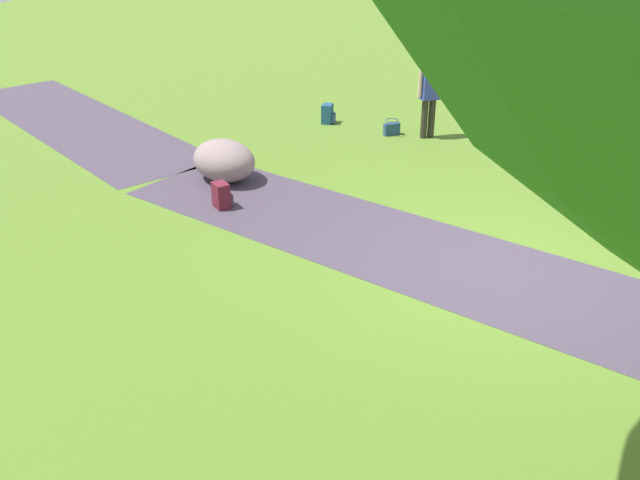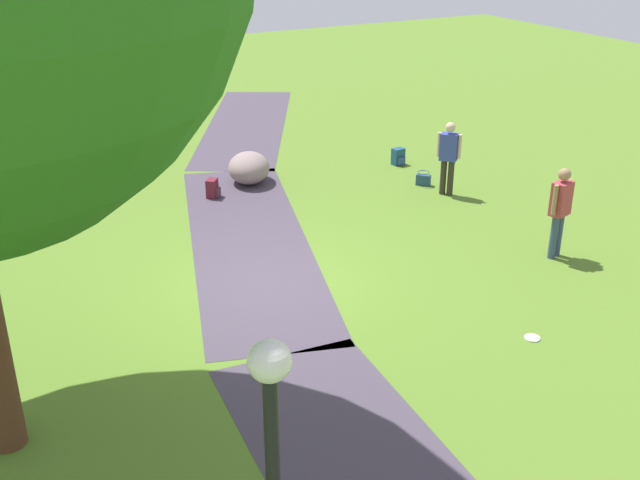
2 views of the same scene
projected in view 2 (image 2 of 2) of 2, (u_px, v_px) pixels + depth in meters
ground_plane at (269, 284)px, 12.51m from camera, size 48.00×48.00×0.00m
footpath_segment_mid at (249, 240)px, 14.14m from camera, size 8.27×4.30×0.01m
footpath_segment_far at (247, 125)px, 21.37m from camera, size 8.04×5.68×0.01m
lawn_boulder at (249, 168)px, 16.90m from camera, size 1.46×1.33×0.68m
woman_with_handbag at (449, 154)px, 15.97m from camera, size 0.43×0.42×1.59m
man_near_boulder at (560, 207)px, 13.10m from camera, size 0.33×0.50×1.65m
handbag_on_grass at (423, 179)px, 16.80m from camera, size 0.38×0.38×0.31m
backpack_by_boulder at (213, 189)px, 16.10m from camera, size 0.35×0.35×0.40m
spare_backpack_on_lawn at (398, 157)px, 18.09m from camera, size 0.28×0.30×0.40m
frisbee_on_grass at (532, 338)px, 10.96m from camera, size 0.23×0.23×0.02m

